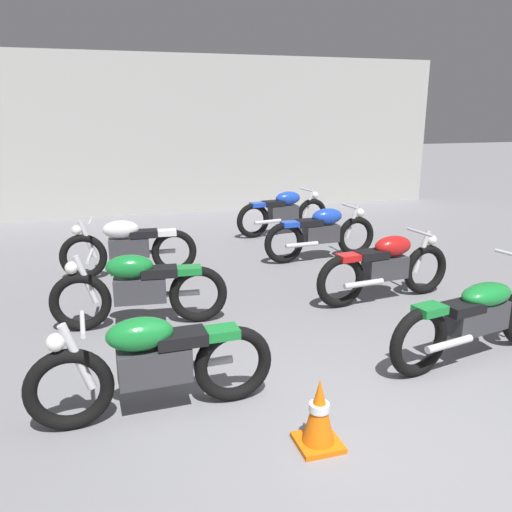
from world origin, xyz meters
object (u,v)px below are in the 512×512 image
at_px(motorcycle_right_row_1, 386,266).
at_px(motorcycle_right_row_3, 284,211).
at_px(motorcycle_left_row_1, 139,288).
at_px(motorcycle_left_row_2, 128,246).
at_px(motorcycle_right_row_0, 478,315).
at_px(motorcycle_left_row_0, 153,362).
at_px(motorcycle_right_row_2, 322,232).
at_px(traffic_cone, 319,414).

xyz_separation_m(motorcycle_right_row_1, motorcycle_right_row_3, (0.03, 3.87, 0.00)).
distance_m(motorcycle_left_row_1, motorcycle_right_row_3, 4.92).
height_order(motorcycle_left_row_2, motorcycle_right_row_3, same).
relative_size(motorcycle_left_row_1, motorcycle_right_row_0, 0.92).
xyz_separation_m(motorcycle_left_row_2, motorcycle_right_row_3, (3.10, 1.86, 0.00)).
bearing_deg(motorcycle_left_row_0, motorcycle_right_row_0, 1.30).
bearing_deg(motorcycle_right_row_2, traffic_cone, -114.19).
bearing_deg(motorcycle_right_row_0, motorcycle_left_row_2, 129.40).
bearing_deg(motorcycle_right_row_0, motorcycle_right_row_3, 89.68).
xyz_separation_m(motorcycle_left_row_0, motorcycle_right_row_1, (3.14, 1.80, 0.00)).
relative_size(motorcycle_right_row_1, motorcycle_right_row_3, 1.00).
height_order(motorcycle_left_row_0, motorcycle_right_row_0, motorcycle_right_row_0).
distance_m(motorcycle_left_row_0, traffic_cone, 1.35).
height_order(motorcycle_left_row_0, motorcycle_right_row_3, same).
distance_m(motorcycle_left_row_2, motorcycle_right_row_2, 3.07).
xyz_separation_m(motorcycle_left_row_2, motorcycle_right_row_2, (3.07, -0.01, 0.00)).
distance_m(motorcycle_left_row_1, motorcycle_right_row_1, 3.09).
bearing_deg(motorcycle_right_row_2, motorcycle_right_row_1, -90.09).
bearing_deg(motorcycle_right_row_1, motorcycle_left_row_1, 178.75).
bearing_deg(motorcycle_left_row_1, motorcycle_right_row_2, 32.05).
relative_size(motorcycle_right_row_0, motorcycle_right_row_2, 1.09).
relative_size(motorcycle_left_row_1, motorcycle_right_row_1, 1.00).
xyz_separation_m(motorcycle_left_row_1, motorcycle_left_row_2, (0.02, 1.94, 0.00)).
bearing_deg(motorcycle_left_row_1, motorcycle_right_row_1, -1.25).
xyz_separation_m(motorcycle_left_row_1, motorcycle_right_row_2, (3.09, 1.94, 0.00)).
relative_size(motorcycle_left_row_1, motorcycle_right_row_2, 1.00).
height_order(motorcycle_left_row_2, motorcycle_right_row_1, same).
height_order(motorcycle_left_row_0, traffic_cone, motorcycle_left_row_0).
height_order(motorcycle_left_row_1, motorcycle_right_row_1, same).
xyz_separation_m(motorcycle_left_row_0, motorcycle_left_row_2, (0.07, 3.81, 0.00)).
xyz_separation_m(motorcycle_left_row_2, motorcycle_right_row_1, (3.07, -2.01, 0.00)).
distance_m(motorcycle_left_row_2, traffic_cone, 4.70).
xyz_separation_m(motorcycle_right_row_0, motorcycle_right_row_3, (0.03, 5.60, 0.01)).
xyz_separation_m(motorcycle_left_row_0, motorcycle_left_row_1, (0.06, 1.86, 0.00)).
relative_size(motorcycle_left_row_0, motorcycle_right_row_2, 1.00).
distance_m(motorcycle_left_row_0, motorcycle_left_row_1, 1.86).
relative_size(motorcycle_right_row_0, motorcycle_right_row_1, 1.09).
relative_size(motorcycle_left_row_1, motorcycle_right_row_3, 1.00).
distance_m(motorcycle_left_row_0, motorcycle_right_row_2, 4.93).
xyz_separation_m(motorcycle_right_row_0, motorcycle_right_row_1, (0.00, 1.73, 0.01)).
xyz_separation_m(motorcycle_left_row_1, motorcycle_right_row_1, (3.09, -0.07, 0.00)).
height_order(motorcycle_left_row_2, motorcycle_right_row_0, motorcycle_right_row_0).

